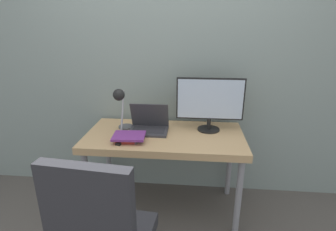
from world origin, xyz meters
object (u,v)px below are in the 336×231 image
object	(u,v)px
desk_lamp	(121,103)
book_stack	(128,137)
monitor	(210,102)
laptop	(149,126)

from	to	relation	value
desk_lamp	book_stack	xyz separation A→B (m)	(0.09, -0.16, -0.24)
monitor	book_stack	world-z (taller)	monitor
monitor	book_stack	xyz separation A→B (m)	(-0.66, -0.29, -0.23)
desk_lamp	book_stack	bearing A→B (deg)	-61.32
laptop	desk_lamp	world-z (taller)	desk_lamp
desk_lamp	book_stack	size ratio (longest dim) A/B	1.49
laptop	book_stack	world-z (taller)	laptop
laptop	book_stack	bearing A→B (deg)	-122.00
monitor	desk_lamp	bearing A→B (deg)	-169.52
laptop	monitor	world-z (taller)	monitor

